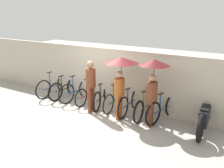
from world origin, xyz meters
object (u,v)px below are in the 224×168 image
object	(u,v)px
parked_bicycle_1	(65,88)
pedestrian_trailing	(153,76)
parked_bicycle_3	(90,93)
parked_bicycle_4	(102,96)
parked_bicycle_6	(130,102)
parked_bicycle_7	(146,106)
parked_bicycle_0	(54,86)
parked_bicycle_5	(116,99)
pedestrian_center	(121,71)
parked_bicycle_8	(163,109)
motorcycle	(204,117)
parked_bicycle_2	(77,90)
pedestrian_leading	(91,83)

from	to	relation	value
parked_bicycle_1	pedestrian_trailing	bearing A→B (deg)	-92.85
parked_bicycle_3	parked_bicycle_4	size ratio (longest dim) A/B	0.96
parked_bicycle_6	parked_bicycle_7	size ratio (longest dim) A/B	0.96
parked_bicycle_6	parked_bicycle_0	bearing A→B (deg)	87.93
parked_bicycle_5	parked_bicycle_7	world-z (taller)	parked_bicycle_5
parked_bicycle_1	parked_bicycle_7	xyz separation A→B (m)	(3.39, -0.04, -0.01)
parked_bicycle_1	parked_bicycle_6	size ratio (longest dim) A/B	0.98
pedestrian_center	parked_bicycle_3	bearing A→B (deg)	155.84
parked_bicycle_4	pedestrian_center	bearing A→B (deg)	-131.27
parked_bicycle_3	parked_bicycle_7	distance (m)	2.26
parked_bicycle_1	parked_bicycle_0	bearing A→B (deg)	94.28
parked_bicycle_1	pedestrian_trailing	xyz separation A→B (m)	(3.76, -0.46, 1.12)
parked_bicycle_6	parked_bicycle_8	world-z (taller)	parked_bicycle_8
pedestrian_trailing	motorcycle	xyz separation A→B (m)	(1.43, 0.38, -1.08)
parked_bicycle_0	parked_bicycle_4	distance (m)	2.26
parked_bicycle_2	pedestrian_leading	world-z (taller)	pedestrian_leading
pedestrian_trailing	parked_bicycle_2	bearing A→B (deg)	165.03
parked_bicycle_7	parked_bicycle_8	world-z (taller)	parked_bicycle_8
parked_bicycle_5	pedestrian_trailing	bearing A→B (deg)	-109.30
parked_bicycle_0	pedestrian_leading	size ratio (longest dim) A/B	1.06
parked_bicycle_1	parked_bicycle_4	bearing A→B (deg)	-84.65
parked_bicycle_2	parked_bicycle_5	bearing A→B (deg)	-80.26
parked_bicycle_2	pedestrian_center	world-z (taller)	pedestrian_center
parked_bicycle_1	parked_bicycle_4	size ratio (longest dim) A/B	0.97
parked_bicycle_8	pedestrian_trailing	distance (m)	1.21
parked_bicycle_6	parked_bicycle_8	distance (m)	1.13
pedestrian_leading	motorcycle	world-z (taller)	pedestrian_leading
parked_bicycle_1	parked_bicycle_7	distance (m)	3.39
parked_bicycle_1	parked_bicycle_5	xyz separation A→B (m)	(2.26, 0.05, -0.01)
pedestrian_center	motorcycle	world-z (taller)	pedestrian_center
parked_bicycle_2	parked_bicycle_8	bearing A→B (deg)	-81.98
pedestrian_leading	motorcycle	xyz separation A→B (m)	(3.49, 0.55, -0.62)
parked_bicycle_0	parked_bicycle_2	distance (m)	1.13
pedestrian_trailing	parked_bicycle_7	bearing A→B (deg)	124.23
pedestrian_trailing	pedestrian_center	bearing A→B (deg)	175.27
parked_bicycle_7	parked_bicycle_1	bearing A→B (deg)	89.28
parked_bicycle_4	pedestrian_center	distance (m)	1.64
parked_bicycle_2	pedestrian_trailing	world-z (taller)	pedestrian_trailing
parked_bicycle_3	pedestrian_center	bearing A→B (deg)	-107.51
parked_bicycle_4	motorcycle	bearing A→B (deg)	-105.92
parked_bicycle_5	pedestrian_center	world-z (taller)	pedestrian_center
parked_bicycle_0	motorcycle	world-z (taller)	parked_bicycle_0
pedestrian_center	parked_bicycle_6	bearing A→B (deg)	72.12
parked_bicycle_6	parked_bicycle_8	size ratio (longest dim) A/B	0.99
parked_bicycle_2	parked_bicycle_8	world-z (taller)	parked_bicycle_8
parked_bicycle_3	parked_bicycle_4	xyz separation A→B (m)	(0.56, -0.03, 0.01)
parked_bicycle_2	motorcycle	bearing A→B (deg)	-82.58
parked_bicycle_8	pedestrian_leading	size ratio (longest dim) A/B	0.99
parked_bicycle_6	pedestrian_trailing	bearing A→B (deg)	-116.17
parked_bicycle_2	parked_bicycle_7	world-z (taller)	parked_bicycle_2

